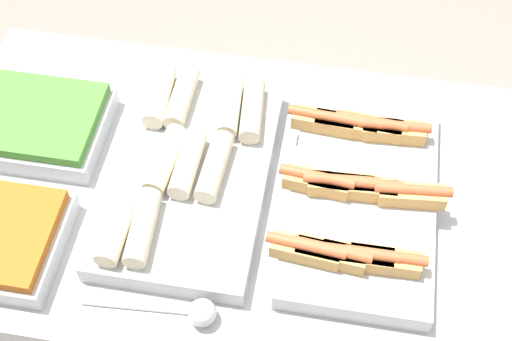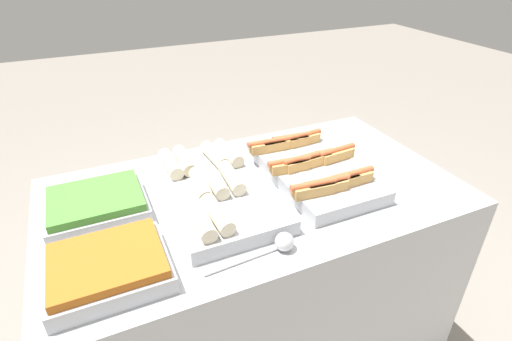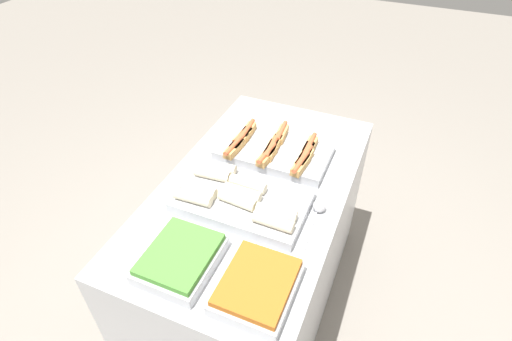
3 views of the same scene
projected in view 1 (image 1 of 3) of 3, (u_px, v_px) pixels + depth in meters
The scene contains 5 objects.
counter at pixel (254, 287), 1.90m from camera, with size 1.41×0.79×0.90m.
tray_hotdogs at pixel (359, 196), 1.48m from camera, with size 0.36×0.53×0.10m.
tray_wraps at pixel (189, 169), 1.52m from camera, with size 0.33×0.54×0.10m.
tray_side_back at pixel (39, 124), 1.60m from camera, with size 0.30×0.25×0.07m.
serving_spoon_near at pixel (195, 312), 1.35m from camera, with size 0.27×0.05×0.05m.
Camera 1 is at (0.15, -0.85, 2.18)m, focal length 50.00 mm.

